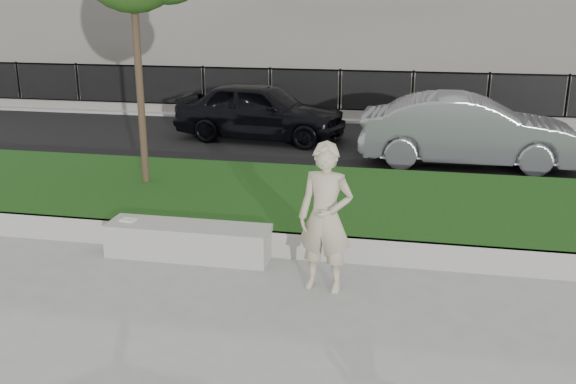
% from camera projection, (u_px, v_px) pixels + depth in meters
% --- Properties ---
extents(ground, '(90.00, 90.00, 0.00)m').
position_uv_depth(ground, '(276.00, 288.00, 8.66)').
color(ground, gray).
rests_on(ground, ground).
extents(grass_bank, '(34.00, 4.00, 0.40)m').
position_uv_depth(grass_bank, '(312.00, 205.00, 11.42)').
color(grass_bank, black).
rests_on(grass_bank, ground).
extents(grass_kerb, '(34.00, 0.08, 0.40)m').
position_uv_depth(grass_kerb, '(291.00, 246.00, 9.58)').
color(grass_kerb, gray).
rests_on(grass_kerb, ground).
extents(street, '(34.00, 7.00, 0.04)m').
position_uv_depth(street, '(346.00, 146.00, 16.62)').
color(street, black).
rests_on(street, ground).
extents(far_pavement, '(34.00, 3.00, 0.12)m').
position_uv_depth(far_pavement, '(361.00, 114.00, 20.82)').
color(far_pavement, gray).
rests_on(far_pavement, ground).
extents(iron_fence, '(32.00, 0.30, 1.50)m').
position_uv_depth(iron_fence, '(359.00, 104.00, 19.75)').
color(iron_fence, slate).
rests_on(iron_fence, far_pavement).
extents(stone_bench, '(2.47, 0.62, 0.50)m').
position_uv_depth(stone_bench, '(189.00, 241.00, 9.62)').
color(stone_bench, gray).
rests_on(stone_bench, ground).
extents(man, '(0.80, 0.59, 2.01)m').
position_uv_depth(man, '(325.00, 218.00, 8.36)').
color(man, '#BEB492').
rests_on(man, ground).
extents(book, '(0.25, 0.20, 0.03)m').
position_uv_depth(book, '(128.00, 220.00, 9.73)').
color(book, beige).
rests_on(book, stone_bench).
extents(car_dark, '(4.73, 2.33, 1.55)m').
position_uv_depth(car_dark, '(261.00, 111.00, 17.09)').
color(car_dark, black).
rests_on(car_dark, street).
extents(car_silver, '(4.85, 1.70, 1.60)m').
position_uv_depth(car_silver, '(468.00, 131.00, 14.52)').
color(car_silver, gray).
rests_on(car_silver, street).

